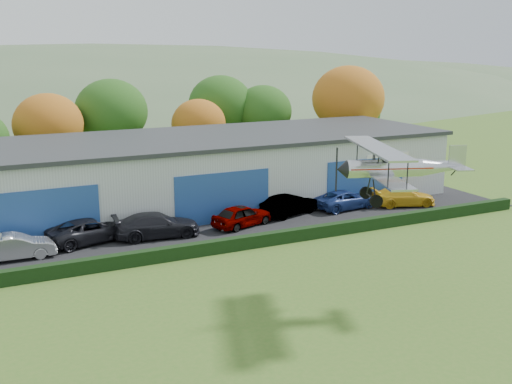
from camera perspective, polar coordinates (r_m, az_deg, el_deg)
name	(u,v)px	position (r m, az deg, el deg)	size (l,w,h in m)	color
apron	(201,230)	(41.54, -5.10, -3.51)	(48.00, 9.00, 0.05)	black
hedge	(229,245)	(37.17, -2.49, -4.92)	(46.00, 0.60, 0.80)	black
hangar	(193,170)	(47.93, -5.88, 2.01)	(40.60, 12.60, 5.30)	#B2B7BC
tree_belt	(102,118)	(58.43, -14.08, 6.66)	(75.70, 13.22, 10.12)	#3D2614
car_1	(16,247)	(38.19, -21.43, -4.75)	(1.56, 4.47, 1.47)	silver
car_2	(91,230)	(40.01, -15.07, -3.43)	(2.50, 5.43, 1.51)	black
car_3	(157,225)	(40.03, -9.21, -3.05)	(2.25, 5.53, 1.60)	black
car_4	(242,216)	(41.89, -1.32, -2.20)	(1.79, 4.44, 1.51)	gray
car_5	(290,204)	(44.74, 3.17, -1.16)	(1.66, 4.75, 1.56)	gray
car_6	(345,199)	(46.99, 8.30, -0.68)	(2.31, 5.01, 1.39)	navy
car_7	(403,197)	(48.64, 13.52, -0.42)	(1.99, 4.90, 1.42)	gold
biplane	(395,166)	(29.50, 12.81, 2.34)	(6.34, 7.15, 2.69)	#BCBCC3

